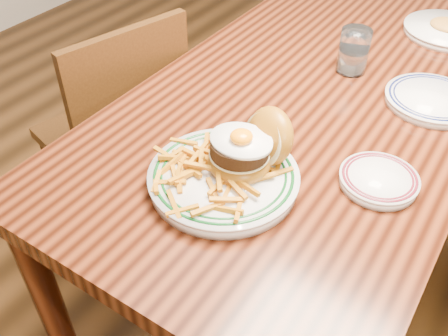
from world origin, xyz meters
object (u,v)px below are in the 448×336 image
Objects in this scene: main_plate at (231,166)px; side_plate at (379,179)px; table at (317,115)px; chair_left at (120,132)px.

main_plate reaches higher than side_plate.
main_plate is 0.31m from side_plate.
main_plate is (-0.00, -0.45, 0.13)m from table.
main_plate is at bearing -90.22° from table.
main_plate reaches higher than table.
table is at bearing 31.67° from chair_left.
table is at bearing 114.26° from main_plate.
table is 1.83× the size of chair_left.
chair_left is (-0.61, -0.19, -0.19)m from table.
chair_left is 5.25× the size of side_plate.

